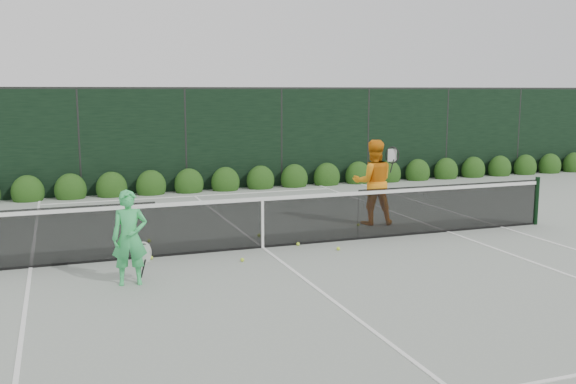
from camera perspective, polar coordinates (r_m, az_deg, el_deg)
name	(u,v)px	position (r m, az deg, el deg)	size (l,w,h in m)	color
ground	(263,248)	(12.26, -2.26, -4.98)	(80.00, 80.00, 0.00)	gray
tennis_net	(261,221)	(12.13, -2.39, -2.56)	(12.90, 0.10, 1.07)	black
player_woman	(130,238)	(10.14, -13.89, -3.97)	(0.63, 0.40, 1.47)	#3AC866
player_man	(373,182)	(14.36, 7.59, 0.87)	(1.08, 0.93, 1.89)	orange
court_lines	(263,248)	(12.26, -2.26, -4.96)	(11.03, 23.83, 0.01)	white
windscreen_fence	(318,190)	(9.46, 2.65, 0.18)	(32.00, 21.07, 3.06)	black
hedge_row	(189,184)	(19.03, -8.80, 0.68)	(31.66, 0.65, 0.94)	#16360E
tennis_balls	(259,244)	(12.46, -2.56, -4.60)	(4.76, 2.09, 0.07)	#C7EE34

